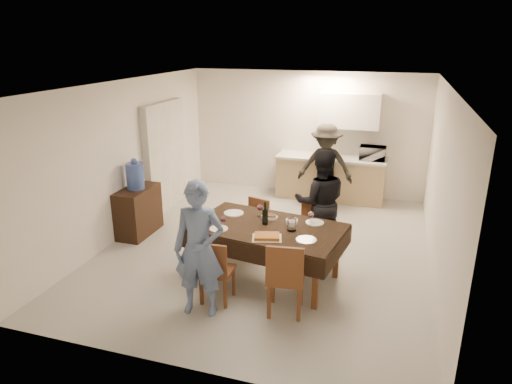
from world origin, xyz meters
TOP-DOWN VIEW (x-y plane):
  - floor at (0.00, 0.00)m, footprint 5.00×6.00m
  - ceiling at (0.00, 0.00)m, footprint 5.00×6.00m
  - wall_back at (0.00, 3.00)m, footprint 5.00×0.02m
  - wall_front at (0.00, -3.00)m, footprint 5.00×0.02m
  - wall_left at (-2.50, 0.00)m, footprint 0.02×6.00m
  - wall_right at (2.50, 0.00)m, footprint 0.02×6.00m
  - stub_partition at (-2.42, 1.20)m, footprint 0.15×1.40m
  - kitchen_base_cabinet at (0.60, 2.68)m, footprint 2.20×0.60m
  - kitchen_worktop at (0.60, 2.68)m, footprint 2.24×0.64m
  - upper_cabinet at (0.90, 2.82)m, footprint 1.20×0.34m
  - dining_table at (0.26, -0.94)m, footprint 2.19×1.49m
  - chair_near_left at (-0.19, -1.77)m, footprint 0.40×0.40m
  - chair_near_right at (0.71, -1.78)m, footprint 0.50×0.50m
  - chair_far_left at (-0.19, -0.26)m, footprint 0.47×0.48m
  - chair_far_right at (0.71, -0.27)m, footprint 0.48×0.49m
  - console at (-2.28, -0.11)m, footprint 0.45×0.89m
  - water_jug at (-2.28, -0.11)m, footprint 0.30×0.30m
  - wine_bottle at (0.21, -0.89)m, footprint 0.08×0.08m
  - water_pitcher at (0.61, -0.99)m, footprint 0.12×0.12m
  - savoury_tart at (0.36, -1.32)m, footprint 0.44×0.37m
  - salad_bowl at (0.56, -0.76)m, footprint 0.17×0.17m
  - mushroom_dish at (0.21, -0.66)m, footprint 0.22×0.22m
  - wine_glass_a at (-0.29, -1.19)m, footprint 0.08×0.08m
  - wine_glass_b at (0.81, -0.69)m, footprint 0.08×0.08m
  - wine_glass_c at (0.06, -0.64)m, footprint 0.09×0.09m
  - plate_near_left at (-0.34, -1.24)m, footprint 0.25×0.25m
  - plate_near_right at (0.86, -1.24)m, footprint 0.27×0.27m
  - plate_far_left at (-0.34, -0.64)m, footprint 0.29×0.29m
  - plate_far_right at (0.86, -0.64)m, footprint 0.26×0.26m
  - microwave at (1.42, 2.68)m, footprint 0.50×0.34m
  - person_near at (-0.29, -1.99)m, footprint 0.67×0.50m
  - person_far at (0.81, 0.11)m, footprint 0.95×0.82m
  - person_kitchen at (0.55, 2.23)m, footprint 1.08×0.62m

SIDE VIEW (x-z plane):
  - floor at x=0.00m, z-range -0.01..0.01m
  - console at x=-2.28m, z-range 0.00..0.82m
  - kitchen_base_cabinet at x=0.60m, z-range 0.00..0.86m
  - chair_far_left at x=-0.19m, z-range 0.29..0.74m
  - chair_near_left at x=-0.19m, z-range 0.30..0.77m
  - chair_far_right at x=0.71m, z-range 0.32..0.81m
  - chair_near_right at x=0.71m, z-range 0.33..0.86m
  - dining_table at x=0.26m, z-range 0.36..1.15m
  - plate_near_left at x=-0.34m, z-range 0.79..0.81m
  - plate_far_right at x=0.86m, z-range 0.79..0.81m
  - plate_near_right at x=0.86m, z-range 0.79..0.81m
  - plate_far_left at x=-0.34m, z-range 0.79..0.81m
  - mushroom_dish at x=0.21m, z-range 0.79..0.83m
  - savoury_tart at x=0.36m, z-range 0.79..0.84m
  - salad_bowl at x=0.56m, z-range 0.79..0.86m
  - person_kitchen at x=0.55m, z-range 0.00..1.67m
  - person_far at x=0.81m, z-range 0.00..1.67m
  - person_near at x=-0.29m, z-range 0.00..1.70m
  - water_pitcher at x=0.61m, z-range 0.79..0.98m
  - wine_glass_a at x=-0.29m, z-range 0.79..0.98m
  - kitchen_worktop at x=0.60m, z-range 0.86..0.91m
  - wine_glass_b at x=0.81m, z-range 0.79..0.98m
  - wine_glass_c at x=0.06m, z-range 0.79..0.99m
  - wine_bottle at x=0.21m, z-range 0.79..1.12m
  - water_jug at x=-2.28m, z-range 0.82..1.27m
  - microwave at x=1.42m, z-range 0.91..1.19m
  - stub_partition at x=-2.42m, z-range 0.00..2.10m
  - wall_back at x=0.00m, z-range 0.00..2.60m
  - wall_front at x=0.00m, z-range 0.00..2.60m
  - wall_left at x=-2.50m, z-range 0.00..2.60m
  - wall_right at x=2.50m, z-range 0.00..2.60m
  - upper_cabinet at x=0.90m, z-range 1.50..2.20m
  - ceiling at x=0.00m, z-range 2.59..2.61m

